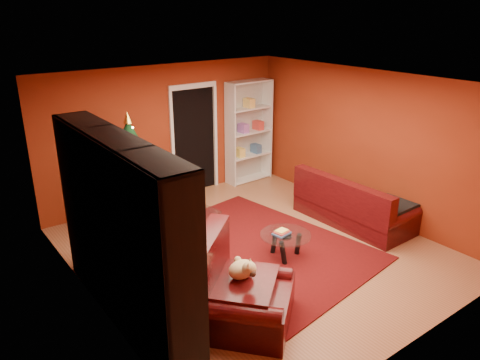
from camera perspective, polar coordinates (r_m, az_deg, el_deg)
floor at (r=7.43m, az=1.86°, el=-8.66°), size 5.00×5.50×0.05m
ceiling at (r=6.57m, az=2.13°, el=11.99°), size 5.00×5.50×0.05m
wall_back at (r=9.12m, az=-9.00°, el=5.66°), size 5.00×0.05×2.60m
wall_left at (r=5.77m, az=-18.08°, el=-4.03°), size 0.05×5.50×2.60m
wall_right at (r=8.62m, az=15.26°, el=4.32°), size 0.05×5.50×2.60m
doorway at (r=9.43m, az=-5.57°, el=4.73°), size 1.06×0.60×2.16m
rug at (r=7.33m, az=1.12°, el=-8.78°), size 3.43×3.85×0.02m
media_unit at (r=5.58m, az=-14.19°, el=-6.25°), size 0.49×2.98×2.28m
christmas_tree at (r=8.02m, az=-13.02°, el=0.91°), size 1.17×1.17×2.02m
gift_box_teal at (r=7.81m, az=-13.22°, el=-6.22°), size 0.40×0.40×0.31m
gift_box_green at (r=8.73m, az=-11.12°, el=-3.31°), size 0.31×0.31×0.25m
gift_box_red at (r=8.83m, az=-11.42°, el=-3.20°), size 0.24×0.24×0.21m
white_bookshelf at (r=9.98m, az=1.10°, el=5.87°), size 1.04×0.40×2.21m
armchair at (r=5.65m, az=0.57°, el=-13.13°), size 1.67×1.67×0.93m
dog at (r=5.58m, az=0.18°, el=-10.85°), size 0.50×0.49×0.30m
sofa at (r=8.38m, az=13.80°, el=-2.22°), size 0.97×2.08×0.89m
coffee_table at (r=7.15m, az=5.52°, el=-7.96°), size 0.89×0.89×0.48m
acrylic_chair at (r=7.68m, az=-4.55°, el=-3.93°), size 0.51×0.54×0.85m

